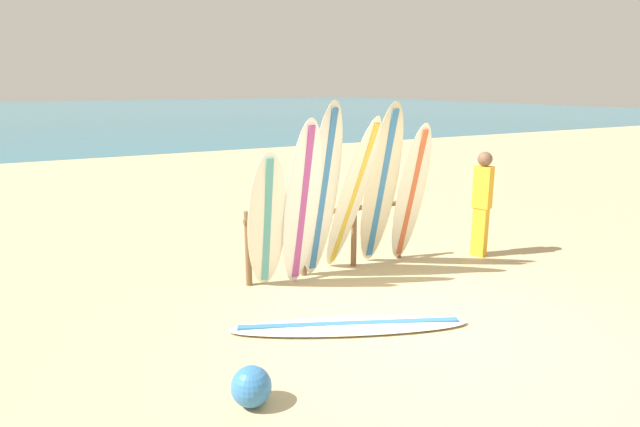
% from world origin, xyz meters
% --- Properties ---
extents(ground_plane, '(120.00, 120.00, 0.00)m').
position_xyz_m(ground_plane, '(0.00, 0.00, 0.00)').
color(ground_plane, tan).
extents(ocean_water, '(120.00, 80.00, 0.01)m').
position_xyz_m(ocean_water, '(0.00, 58.00, 0.00)').
color(ocean_water, teal).
rests_on(ocean_water, ground).
extents(surfboard_rack, '(2.72, 0.09, 1.08)m').
position_xyz_m(surfboard_rack, '(-0.03, 2.45, 0.67)').
color(surfboard_rack, brown).
rests_on(surfboard_rack, ground).
extents(surfboard_leaning_far_left, '(0.64, 0.72, 1.98)m').
position_xyz_m(surfboard_leaning_far_left, '(-1.19, 2.11, 0.99)').
color(surfboard_leaning_far_left, white).
rests_on(surfboard_leaning_far_left, ground).
extents(surfboard_leaning_left, '(0.56, 0.64, 2.39)m').
position_xyz_m(surfboard_leaning_left, '(-0.71, 2.00, 1.19)').
color(surfboard_leaning_left, white).
rests_on(surfboard_leaning_left, ground).
extents(surfboard_leaning_center_left, '(0.60, 0.73, 2.60)m').
position_xyz_m(surfboard_leaning_center_left, '(-0.32, 2.15, 1.30)').
color(surfboard_leaning_center_left, white).
rests_on(surfboard_leaning_center_left, ground).
extents(surfboard_leaning_center, '(0.63, 1.16, 2.40)m').
position_xyz_m(surfboard_leaning_center, '(0.17, 2.13, 1.20)').
color(surfboard_leaning_center, white).
rests_on(surfboard_leaning_center, ground).
extents(surfboard_leaning_center_right, '(0.67, 0.99, 2.58)m').
position_xyz_m(surfboard_leaning_center_right, '(0.70, 2.17, 1.29)').
color(surfboard_leaning_center_right, beige).
rests_on(surfboard_leaning_center_right, ground).
extents(surfboard_leaning_right, '(0.59, 0.89, 2.27)m').
position_xyz_m(surfboard_leaning_right, '(1.18, 2.06, 1.13)').
color(surfboard_leaning_right, white).
rests_on(surfboard_leaning_right, ground).
extents(surfboard_lying_on_sand, '(2.80, 1.60, 0.08)m').
position_xyz_m(surfboard_lying_on_sand, '(-0.82, 0.57, 0.03)').
color(surfboard_lying_on_sand, white).
rests_on(surfboard_lying_on_sand, ground).
extents(beachgoer_standing, '(0.26, 0.32, 1.74)m').
position_xyz_m(beachgoer_standing, '(2.53, 1.90, 0.96)').
color(beachgoer_standing, gold).
rests_on(beachgoer_standing, ground).
extents(beach_ball, '(0.37, 0.37, 0.37)m').
position_xyz_m(beach_ball, '(-2.39, -0.33, 0.18)').
color(beach_ball, '#3372B2').
rests_on(beach_ball, ground).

